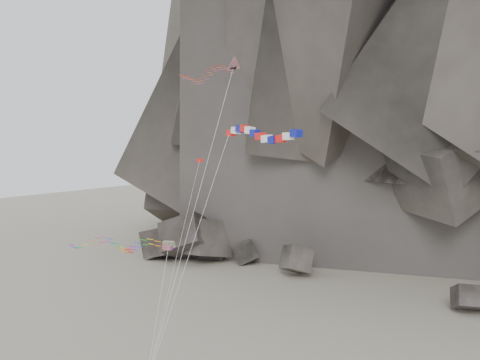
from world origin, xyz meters
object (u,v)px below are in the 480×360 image
Objects in this scene: parafoil_kite at (114,243)px; pennant_kite at (190,201)px; delta_kite at (203,75)px; banner_kite at (259,135)px.

parafoil_kite is 1.02× the size of pennant_kite.
pennant_kite is (7.49, 2.93, 4.51)m from parafoil_kite.
banner_kite is (11.10, -5.48, -5.48)m from delta_kite.
delta_kite reaches higher than pennant_kite.
banner_kite is 1.16× the size of parafoil_kite.
delta_kite is at bearing 173.09° from banner_kite.
delta_kite is at bearing 86.65° from pennant_kite.
parafoil_kite is (-6.39, -5.96, -16.29)m from delta_kite.
banner_kite reaches higher than parafoil_kite.
parafoil_kite is 9.22m from pennant_kite.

